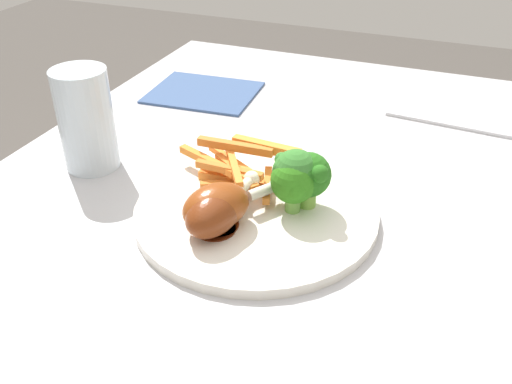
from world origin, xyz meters
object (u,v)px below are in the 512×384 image
at_px(dining_table, 271,259).
at_px(fork, 450,124).
at_px(water_glass, 86,120).
at_px(broccoli_floret_back, 293,181).
at_px(carrot_fries_pile, 239,167).
at_px(chicken_drumstick_far, 220,206).
at_px(broccoli_floret_middle, 295,173).
at_px(broccoli_floret_front, 307,176).
at_px(dinner_plate, 256,212).
at_px(chicken_drumstick_near, 217,210).

distance_m(dining_table, fork, 0.33).
relative_size(fork, water_glass, 1.47).
bearing_deg(broccoli_floret_back, carrot_fries_pile, -113.10).
bearing_deg(chicken_drumstick_far, water_glass, -108.83).
bearing_deg(broccoli_floret_middle, water_glass, -92.81).
bearing_deg(broccoli_floret_middle, broccoli_floret_front, 119.46).
distance_m(dining_table, broccoli_floret_middle, 0.19).
relative_size(dinner_plate, water_glass, 2.10).
xyz_separation_m(broccoli_floret_back, chicken_drumstick_far, (0.05, -0.06, -0.01)).
xyz_separation_m(dining_table, broccoli_floret_middle, (0.06, 0.05, 0.18)).
xyz_separation_m(carrot_fries_pile, water_glass, (0.01, -0.20, 0.03)).
relative_size(chicken_drumstick_near, chicken_drumstick_far, 1.06).
xyz_separation_m(dinner_plate, chicken_drumstick_near, (0.05, -0.02, 0.03)).
bearing_deg(broccoli_floret_front, carrot_fries_pile, -103.33).
xyz_separation_m(carrot_fries_pile, fork, (-0.28, 0.22, -0.03)).
bearing_deg(water_glass, fork, 124.64).
relative_size(dinner_plate, carrot_fries_pile, 1.78).
relative_size(broccoli_floret_back, water_glass, 0.49).
bearing_deg(fork, water_glass, -140.35).
height_order(broccoli_floret_middle, chicken_drumstick_far, broccoli_floret_middle).
relative_size(broccoli_floret_front, chicken_drumstick_near, 0.50).
xyz_separation_m(broccoli_floret_middle, carrot_fries_pile, (-0.03, -0.08, -0.02)).
bearing_deg(chicken_drumstick_near, broccoli_floret_middle, 136.33).
distance_m(dinner_plate, chicken_drumstick_far, 0.06).
distance_m(broccoli_floret_middle, fork, 0.34).
distance_m(dinner_plate, broccoli_floret_front, 0.07).
distance_m(broccoli_floret_front, chicken_drumstick_near, 0.10).
bearing_deg(broccoli_floret_front, broccoli_floret_middle, -60.54).
distance_m(carrot_fries_pile, fork, 0.35).
bearing_deg(water_glass, broccoli_floret_back, 86.01).
distance_m(broccoli_floret_front, broccoli_floret_middle, 0.01).
distance_m(dinner_plate, carrot_fries_pile, 0.06).
height_order(broccoli_floret_middle, water_glass, water_glass).
bearing_deg(broccoli_floret_front, chicken_drumstick_far, -48.24).
relative_size(chicken_drumstick_near, fork, 0.68).
bearing_deg(fork, dining_table, -122.36).
relative_size(chicken_drumstick_far, fork, 0.64).
relative_size(dinner_plate, chicken_drumstick_near, 2.10).
xyz_separation_m(dining_table, chicken_drumstick_near, (0.12, -0.02, 0.15)).
bearing_deg(broccoli_floret_front, dinner_plate, -66.01).
relative_size(carrot_fries_pile, water_glass, 1.18).
height_order(broccoli_floret_back, water_glass, water_glass).
bearing_deg(dinner_plate, fork, 150.38).
xyz_separation_m(chicken_drumstick_far, fork, (-0.36, 0.20, -0.03)).
bearing_deg(carrot_fries_pile, fork, 141.34).
height_order(dinner_plate, broccoli_floret_front, broccoli_floret_front).
relative_size(broccoli_floret_front, chicken_drumstick_far, 0.53).
bearing_deg(chicken_drumstick_far, carrot_fries_pile, -169.86).
height_order(broccoli_floret_back, chicken_drumstick_near, broccoli_floret_back).
height_order(dining_table, chicken_drumstick_far, chicken_drumstick_far).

